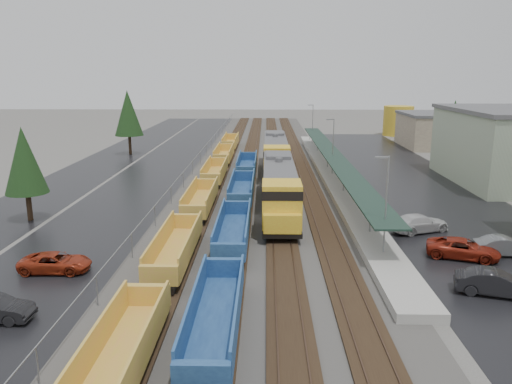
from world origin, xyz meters
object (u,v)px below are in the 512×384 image
Objects in this scene: storage_tank at (398,121)px; parked_car_east_e at (505,246)px; well_string_blue at (233,231)px; parked_car_west_c at (56,263)px; parked_car_east_b at (463,249)px; locomotive_trail at (276,154)px; locomotive_lead at (279,187)px; parked_car_east_a at (495,283)px; parked_car_east_c at (419,223)px; well_string_yellow at (201,200)px.

storage_tank reaches higher than parked_car_east_e.
well_string_blue reaches higher than parked_car_west_c.
locomotive_trail is at bearing 41.26° from parked_car_east_b.
storage_tank is 77.63m from parked_car_east_e.
parked_car_east_b is at bearing -84.52° from parked_car_west_c.
locomotive_lead is at bearing 67.47° from well_string_blue.
parked_car_east_b is (-14.69, -77.37, -2.56)m from storage_tank.
well_string_blue is at bearing -113.49° from storage_tank.
parked_car_east_b is at bearing -67.66° from locomotive_trail.
storage_tank is (28.42, 64.97, 0.67)m from locomotive_lead.
parked_car_west_c is (-44.69, -80.71, -2.61)m from storage_tank.
parked_car_west_c is at bearing -113.89° from locomotive_trail.
storage_tank is 1.36× the size of parked_car_east_a.
storage_tank is at bearing -29.85° from parked_car_west_c.
storage_tank is at bearing 66.51° from well_string_blue.
storage_tank is at bearing 57.12° from locomotive_trail.
storage_tank reaches higher than locomotive_trail.
parked_car_east_e is at bearing -62.34° from locomotive_trail.
parked_car_east_b is at bearing -8.86° from well_string_blue.
parked_car_west_c is 29.71m from parked_car_east_a.
locomotive_trail reaches higher than parked_car_west_c.
parked_car_east_c is at bearing -71.98° from parked_car_west_c.
parked_car_east_a is 8.17m from parked_car_east_e.
parked_car_east_a is at bearing -97.09° from parked_car_west_c.
locomotive_trail reaches higher than parked_car_east_b.
locomotive_trail is 4.03× the size of parked_car_east_c.
locomotive_trail reaches higher than parked_car_east_a.
parked_car_east_a reaches higher than parked_car_west_c.
parked_car_west_c is at bearing -153.56° from well_string_blue.
storage_tank is at bearing 60.50° from well_string_yellow.
parked_car_east_c is at bearing -17.86° from well_string_yellow.
locomotive_trail is 42.14m from parked_car_east_a.
parked_car_east_b is 0.98× the size of parked_car_east_c.
parked_car_east_e is at bearing -98.32° from storage_tank.
well_string_blue is 16.74m from parked_car_east_c.
well_string_yellow is at bearing 78.03° from parked_car_east_b.
parked_car_east_c is (12.32, -26.96, -1.84)m from locomotive_trail.
locomotive_trail is 3.35× the size of storage_tank.
well_string_blue reaches higher than well_string_yellow.
locomotive_lead is 4.46× the size of parked_car_west_c.
well_string_yellow is 28.89m from parked_car_east_a.
well_string_blue is 13.72m from parked_car_west_c.
parked_car_west_c is 1.09× the size of parked_car_east_e.
well_string_yellow reaches higher than parked_car_east_b.
well_string_blue is 21.30m from parked_car_east_e.
parked_car_east_e is at bearing -26.19° from well_string_yellow.
locomotive_lead reaches higher than parked_car_east_a.
parked_car_east_b is 1.18× the size of parked_car_east_e.
locomotive_lead is at bearing -90.00° from locomotive_trail.
locomotive_lead is 13.81m from parked_car_east_c.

